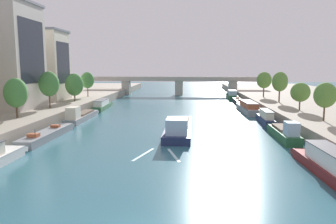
% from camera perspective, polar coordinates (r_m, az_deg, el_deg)
% --- Properties ---
extents(quay_left, '(36.00, 170.00, 2.18)m').
position_cam_1_polar(quay_left, '(84.56, -25.47, 0.85)').
color(quay_left, gray).
rests_on(quay_left, ground).
extents(barge_midriver, '(4.31, 20.37, 3.26)m').
position_cam_1_polar(barge_midriver, '(51.65, 1.87, -2.65)').
color(barge_midriver, '#1E284C').
rests_on(barge_midriver, ground).
extents(wake_behind_barge, '(5.60, 5.92, 0.03)m').
position_cam_1_polar(wake_behind_barge, '(39.32, -1.68, -7.47)').
color(wake_behind_barge, '#A0CCD6').
rests_on(wake_behind_barge, ground).
extents(moored_boat_left_downstream, '(2.86, 14.94, 2.17)m').
position_cam_1_polar(moored_boat_left_downstream, '(51.24, -20.26, -3.68)').
color(moored_boat_left_downstream, gray).
rests_on(moored_boat_left_downstream, ground).
extents(moored_boat_left_lone, '(2.65, 15.42, 3.13)m').
position_cam_1_polar(moored_boat_left_lone, '(65.89, -14.96, -0.63)').
color(moored_boat_left_lone, gray).
rests_on(moored_boat_left_lone, ground).
extents(moored_boat_left_midway, '(2.80, 14.17, 2.40)m').
position_cam_1_polar(moored_boat_left_midway, '(81.89, -11.39, 1.21)').
color(moored_boat_left_midway, '#235633').
rests_on(moored_boat_left_midway, ground).
extents(moored_boat_right_gap_after, '(2.95, 14.27, 2.73)m').
position_cam_1_polar(moored_boat_right_gap_after, '(35.27, 26.47, -8.26)').
color(moored_boat_right_gap_after, maroon).
rests_on(moored_boat_right_gap_after, ground).
extents(moored_boat_right_second, '(2.39, 11.69, 3.14)m').
position_cam_1_polar(moored_boat_right_second, '(49.96, 19.58, -3.46)').
color(moored_boat_right_second, '#235633').
rests_on(moored_boat_right_second, ground).
extents(moored_boat_right_downstream, '(2.12, 10.68, 2.69)m').
position_cam_1_polar(moored_boat_right_downstream, '(61.66, 16.65, -1.07)').
color(moored_boat_right_downstream, '#1E284C').
rests_on(moored_boat_right_downstream, ground).
extents(moored_boat_right_midway, '(3.20, 15.85, 2.57)m').
position_cam_1_polar(moored_boat_right_midway, '(76.73, 13.75, 0.74)').
color(moored_boat_right_midway, gray).
rests_on(moored_boat_right_midway, ground).
extents(moored_boat_right_upstream, '(2.32, 12.89, 2.37)m').
position_cam_1_polar(moored_boat_right_upstream, '(92.99, 12.17, 1.77)').
color(moored_boat_right_upstream, black).
rests_on(moored_boat_right_upstream, ground).
extents(moored_boat_right_near, '(3.30, 15.02, 2.83)m').
position_cam_1_polar(moored_boat_right_near, '(108.15, 11.07, 2.94)').
color(moored_boat_right_near, '#235633').
rests_on(moored_boat_right_near, ground).
extents(tree_left_end_of_row, '(3.68, 3.68, 6.44)m').
position_cam_1_polar(tree_left_end_of_row, '(57.83, -25.01, 3.04)').
color(tree_left_end_of_row, brown).
rests_on(tree_left_end_of_row, quay_left).
extents(tree_left_midway, '(3.95, 3.95, 7.28)m').
position_cam_1_polar(tree_left_midway, '(69.15, -20.05, 4.61)').
color(tree_left_midway, brown).
rests_on(tree_left_midway, quay_left).
extents(tree_left_third, '(4.22, 4.22, 6.58)m').
position_cam_1_polar(tree_left_third, '(80.72, -16.02, 4.60)').
color(tree_left_third, brown).
rests_on(tree_left_third, quay_left).
extents(tree_left_second, '(3.57, 3.57, 6.70)m').
position_cam_1_polar(tree_left_second, '(91.83, -13.87, 5.40)').
color(tree_left_second, brown).
rests_on(tree_left_second, quay_left).
extents(tree_right_by_lamp, '(3.35, 3.35, 5.89)m').
position_cam_1_polar(tree_right_by_lamp, '(54.90, 25.72, 2.65)').
color(tree_right_by_lamp, brown).
rests_on(tree_right_by_lamp, quay_right).
extents(tree_right_nearest, '(3.59, 3.59, 5.24)m').
position_cam_1_polar(tree_right_nearest, '(66.54, 22.07, 3.21)').
color(tree_right_nearest, brown).
rests_on(tree_right_nearest, quay_right).
extents(tree_right_past_mid, '(3.54, 3.54, 7.03)m').
position_cam_1_polar(tree_right_past_mid, '(79.30, 18.93, 5.02)').
color(tree_right_past_mid, brown).
rests_on(tree_right_past_mid, quay_right).
extents(tree_right_second, '(3.93, 3.93, 6.77)m').
position_cam_1_polar(tree_right_second, '(92.04, 16.40, 5.35)').
color(tree_right_second, brown).
rests_on(tree_right_second, quay_right).
extents(building_left_middle, '(13.94, 10.16, 17.01)m').
position_cam_1_polar(building_left_middle, '(86.89, -21.92, 7.58)').
color(building_left_middle, beige).
rests_on(building_left_middle, quay_left).
extents(bridge_far, '(63.09, 4.40, 6.57)m').
position_cam_1_polar(bridge_far, '(120.29, 1.92, 5.03)').
color(bridge_far, '#9E998E').
rests_on(bridge_far, ground).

